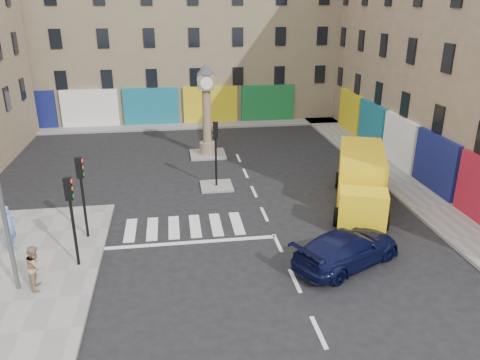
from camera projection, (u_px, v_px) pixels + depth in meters
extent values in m
plane|color=black|center=(283.00, 254.00, 19.66)|extent=(120.00, 120.00, 0.00)
cube|color=gray|center=(379.00, 165.00, 30.06)|extent=(2.60, 30.00, 0.15)
cube|color=gray|center=(176.00, 126.00, 39.59)|extent=(32.00, 2.40, 0.15)
cube|color=gray|center=(216.00, 186.00, 26.75)|extent=(1.80, 1.80, 0.12)
cube|color=gray|center=(208.00, 154.00, 32.29)|extent=(2.40, 2.40, 0.12)
cube|color=#817356|center=(170.00, 18.00, 41.92)|extent=(32.00, 10.00, 17.00)
cylinder|color=black|center=(75.00, 233.00, 18.16)|extent=(0.12, 0.12, 2.80)
cube|color=black|center=(68.00, 189.00, 17.49)|extent=(0.28, 0.22, 0.90)
cylinder|color=black|center=(84.00, 208.00, 20.37)|extent=(0.12, 0.12, 2.80)
cube|color=black|center=(79.00, 168.00, 19.71)|extent=(0.28, 0.22, 0.90)
cylinder|color=black|center=(216.00, 162.00, 26.23)|extent=(0.12, 0.12, 2.80)
cube|color=black|center=(215.00, 130.00, 25.57)|extent=(0.28, 0.22, 0.90)
cylinder|color=#977E63|center=(208.00, 148.00, 32.13)|extent=(1.10, 1.10, 0.80)
cylinder|color=#977E63|center=(207.00, 116.00, 31.34)|extent=(0.56, 0.56, 3.60)
cube|color=#977E63|center=(206.00, 82.00, 30.51)|extent=(1.00, 1.00, 1.00)
cylinder|color=white|center=(207.00, 83.00, 30.03)|extent=(0.80, 0.06, 0.80)
cone|color=#333338|center=(206.00, 69.00, 30.21)|extent=(1.20, 1.20, 0.70)
imported|color=black|center=(347.00, 248.00, 18.70)|extent=(5.31, 4.08, 1.43)
cube|color=yellow|center=(361.00, 174.00, 24.80)|extent=(3.97, 5.81, 2.57)
cube|color=yellow|center=(362.00, 211.00, 21.24)|extent=(2.46, 2.00, 1.90)
cube|color=black|center=(363.00, 202.00, 21.03)|extent=(2.13, 1.61, 0.78)
cylinder|color=black|center=(336.00, 216.00, 22.09)|extent=(0.57, 0.94, 0.89)
cylinder|color=black|center=(386.00, 221.00, 21.66)|extent=(0.57, 0.94, 0.89)
cylinder|color=black|center=(338.00, 180.00, 26.58)|extent=(0.57, 0.94, 0.89)
cylinder|color=black|center=(379.00, 183.00, 26.15)|extent=(0.57, 0.94, 0.89)
imported|color=#6391E2|center=(9.00, 228.00, 19.41)|extent=(0.67, 0.84, 2.01)
imported|color=#97795C|center=(36.00, 267.00, 16.88)|extent=(0.75, 0.90, 1.68)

